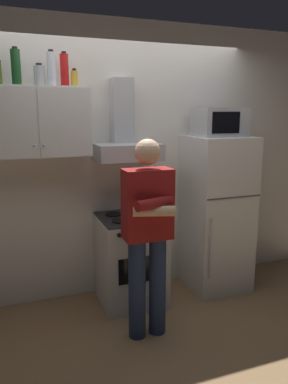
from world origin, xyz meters
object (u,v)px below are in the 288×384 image
(microwave, at_px, (219,122))
(bottle_spice_jar, at_px, (75,79))
(upper_cabinet, at_px, (36,122))
(refrigerator, at_px, (217,214))
(range_hood, at_px, (125,138))
(person_standing, at_px, (148,232))
(bottle_vodka_clear, at_px, (52,69))
(cooking_pot, at_px, (147,212))
(stove_oven, at_px, (130,259))
(bottle_soda_red, at_px, (64,70))
(bottle_canister_steel, at_px, (39,76))
(bottle_wine_green, at_px, (16,67))

(microwave, relative_size, bottle_spice_jar, 3.04)
(upper_cabinet, xyz_separation_m, refrigerator, (1.75, -0.12, -0.95))
(range_hood, relative_size, person_standing, 0.46)
(refrigerator, xyz_separation_m, person_standing, (-1.00, -0.61, 0.10))
(upper_cabinet, height_order, range_hood, range_hood)
(person_standing, height_order, bottle_vodka_clear, bottle_vodka_clear)
(microwave, height_order, bottle_spice_jar, bottle_spice_jar)
(bottle_spice_jar, bearing_deg, upper_cabinet, -176.84)
(microwave, relative_size, cooking_pot, 1.71)
(stove_oven, distance_m, bottle_soda_red, 1.84)
(range_hood, bearing_deg, person_standing, -93.91)
(range_hood, height_order, cooking_pot, range_hood)
(person_standing, xyz_separation_m, bottle_soda_red, (-0.49, 0.76, 1.29))
(microwave, height_order, bottle_vodka_clear, bottle_vodka_clear)
(bottle_canister_steel, bearing_deg, range_hood, -0.63)
(person_standing, height_order, bottle_canister_steel, bottle_canister_steel)
(microwave, distance_m, cooking_pot, 1.16)
(range_hood, relative_size, bottle_wine_green, 2.46)
(bottle_spice_jar, bearing_deg, bottle_wine_green, -176.33)
(range_hood, relative_size, bottle_soda_red, 2.54)
(stove_oven, bearing_deg, bottle_canister_steel, 169.81)
(cooking_pot, height_order, bottle_spice_jar, bottle_spice_jar)
(person_standing, bearing_deg, bottle_soda_red, 122.49)
(refrigerator, xyz_separation_m, bottle_wine_green, (-1.88, 0.11, 1.40))
(bottle_canister_steel, bearing_deg, bottle_vodka_clear, -7.54)
(bottle_canister_steel, relative_size, bottle_vodka_clear, 0.63)
(stove_oven, xyz_separation_m, bottle_canister_steel, (-0.75, 0.13, 1.70))
(bottle_canister_steel, xyz_separation_m, bottle_spice_jar, (0.30, 0.01, -0.01))
(person_standing, relative_size, bottle_canister_steel, 8.73)
(upper_cabinet, distance_m, person_standing, 1.35)
(bottle_soda_red, relative_size, bottle_vodka_clear, 0.99)
(range_hood, height_order, person_standing, range_hood)
(stove_oven, bearing_deg, refrigerator, 0.04)
(bottle_vodka_clear, bearing_deg, bottle_spice_jar, 6.72)
(range_hood, xyz_separation_m, bottle_canister_steel, (-0.75, 0.01, 0.54))
(upper_cabinet, bearing_deg, bottle_soda_red, 6.70)
(range_hood, height_order, bottle_soda_red, bottle_soda_red)
(upper_cabinet, height_order, person_standing, upper_cabinet)
(upper_cabinet, bearing_deg, microwave, -3.48)
(refrigerator, bearing_deg, stove_oven, -179.96)
(microwave, bearing_deg, upper_cabinet, 176.52)
(upper_cabinet, distance_m, range_hood, 0.81)
(range_hood, relative_size, bottle_spice_jar, 4.75)
(stove_oven, height_order, person_standing, person_standing)
(upper_cabinet, distance_m, bottle_wine_green, 0.47)
(person_standing, height_order, bottle_wine_green, bottle_wine_green)
(person_standing, xyz_separation_m, cooking_pot, (0.18, 0.49, 0.02))
(refrigerator, bearing_deg, person_standing, -148.77)
(microwave, xyz_separation_m, bottle_vodka_clear, (-1.60, 0.10, 0.45))
(cooking_pot, height_order, bottle_vodka_clear, bottle_vodka_clear)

